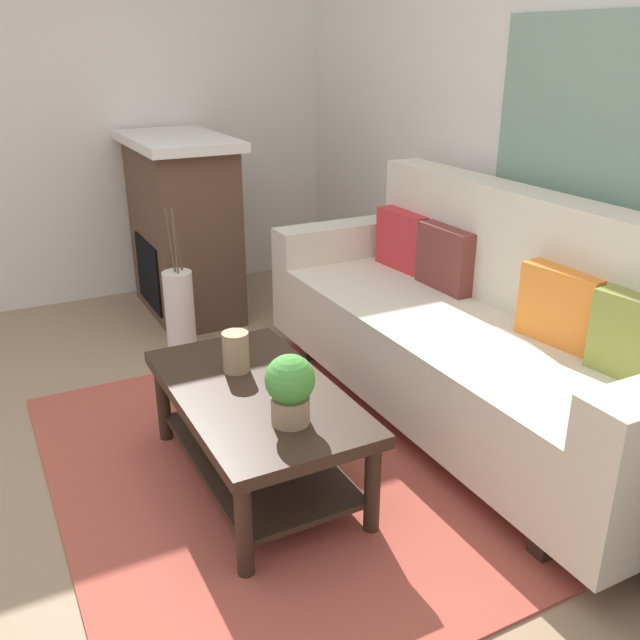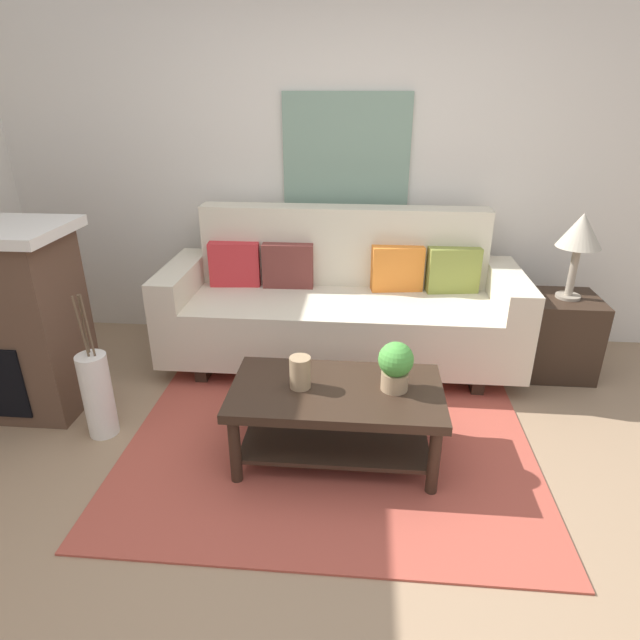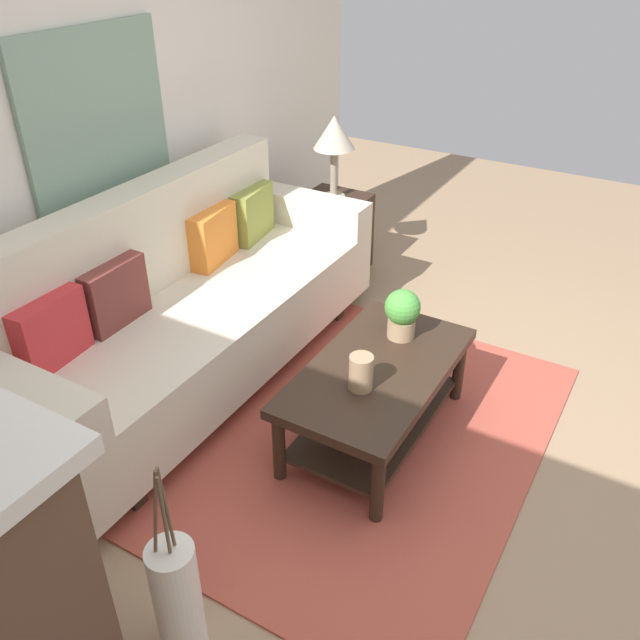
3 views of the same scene
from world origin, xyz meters
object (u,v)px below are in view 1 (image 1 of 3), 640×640
(framed_painting, at_px, (575,110))
(throw_pillow_crimson, at_px, (404,240))
(tabletop_vase, at_px, (236,352))
(coffee_table, at_px, (256,415))
(fireplace, at_px, (183,226))
(couch, at_px, (473,334))
(throw_pillow_orange, at_px, (562,306))
(potted_plant_tabletop, at_px, (290,387))
(floor_vase, at_px, (180,314))
(throw_pillow_maroon, at_px, (447,258))

(framed_painting, bearing_deg, throw_pillow_crimson, -156.31)
(tabletop_vase, relative_size, framed_painting, 0.19)
(coffee_table, xyz_separation_m, tabletop_vase, (-0.19, -0.00, 0.20))
(fireplace, bearing_deg, tabletop_vase, -10.66)
(couch, relative_size, coffee_table, 2.22)
(couch, height_order, throw_pillow_orange, couch)
(potted_plant_tabletop, bearing_deg, couch, 106.80)
(throw_pillow_orange, height_order, coffee_table, throw_pillow_orange)
(couch, xyz_separation_m, coffee_table, (0.04, -1.11, -0.12))
(coffee_table, height_order, fireplace, fireplace)
(potted_plant_tabletop, xyz_separation_m, floor_vase, (-1.66, 0.08, -0.32))
(throw_pillow_crimson, xyz_separation_m, throw_pillow_orange, (1.17, 0.00, 0.00))
(couch, xyz_separation_m, floor_vase, (-1.32, -1.02, -0.18))
(couch, relative_size, potted_plant_tabletop, 9.33)
(throw_pillow_maroon, distance_m, potted_plant_tabletop, 1.42)
(throw_pillow_orange, relative_size, coffee_table, 0.33)
(fireplace, bearing_deg, throw_pillow_orange, 20.40)
(throw_pillow_maroon, height_order, throw_pillow_orange, same)
(throw_pillow_maroon, bearing_deg, throw_pillow_crimson, 180.00)
(throw_pillow_maroon, xyz_separation_m, framed_painting, (0.39, 0.34, 0.74))
(throw_pillow_maroon, distance_m, coffee_table, 1.36)
(coffee_table, relative_size, potted_plant_tabletop, 4.20)
(couch, bearing_deg, framed_painting, 90.00)
(couch, relative_size, fireplace, 2.11)
(couch, bearing_deg, throw_pillow_orange, 17.73)
(tabletop_vase, xyz_separation_m, floor_vase, (-1.17, 0.10, -0.26))
(couch, relative_size, framed_painting, 2.70)
(tabletop_vase, bearing_deg, floor_vase, 175.26)
(throw_pillow_crimson, xyz_separation_m, potted_plant_tabletop, (1.11, -1.22, -0.11))
(throw_pillow_maroon, relative_size, floor_vase, 0.71)
(throw_pillow_orange, distance_m, tabletop_vase, 1.36)
(couch, height_order, tabletop_vase, couch)
(throw_pillow_orange, bearing_deg, throw_pillow_maroon, 180.00)
(throw_pillow_crimson, height_order, coffee_table, throw_pillow_crimson)
(couch, height_order, floor_vase, couch)
(coffee_table, relative_size, framed_painting, 1.22)
(couch, distance_m, fireplace, 2.16)
(potted_plant_tabletop, bearing_deg, fireplace, 171.99)
(couch, relative_size, throw_pillow_orange, 6.79)
(couch, height_order, framed_painting, framed_painting)
(tabletop_vase, distance_m, floor_vase, 1.20)
(couch, relative_size, floor_vase, 4.82)
(throw_pillow_crimson, height_order, potted_plant_tabletop, throw_pillow_crimson)
(throw_pillow_maroon, height_order, fireplace, fireplace)
(throw_pillow_crimson, xyz_separation_m, fireplace, (-1.23, -0.89, -0.09))
(coffee_table, bearing_deg, throw_pillow_crimson, 123.26)
(couch, xyz_separation_m, tabletop_vase, (-0.15, -1.12, 0.08))
(potted_plant_tabletop, height_order, fireplace, fireplace)
(throw_pillow_maroon, distance_m, fireplace, 1.85)
(potted_plant_tabletop, bearing_deg, throw_pillow_orange, 87.31)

